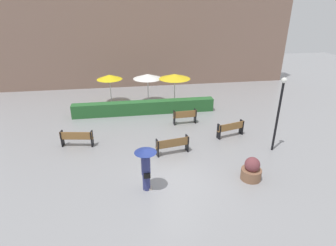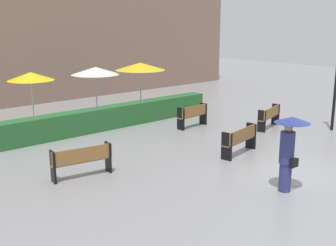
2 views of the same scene
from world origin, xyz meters
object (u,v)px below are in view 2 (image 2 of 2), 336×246
bench_far_right (270,116)px  bench_mid_center (241,139)px  patio_umbrella_yellow (31,76)px  pedestrian_with_umbrella (289,145)px  bench_far_left (82,159)px  patio_umbrella_white (95,71)px  patio_umbrella_yellow_far (140,66)px  bench_back_row (193,115)px

bench_far_right → bench_mid_center: bearing=-158.7°
patio_umbrella_yellow → pedestrian_with_umbrella: bearing=-80.9°
bench_far_left → patio_umbrella_yellow: size_ratio=0.78×
patio_umbrella_yellow → bench_mid_center: bearing=-68.1°
bench_mid_center → pedestrian_with_umbrella: 3.34m
bench_mid_center → bench_far_left: (-5.09, 1.64, 0.00)m
bench_mid_center → bench_far_left: 5.35m
pedestrian_with_umbrella → patio_umbrella_white: patio_umbrella_white is taller
bench_far_left → patio_umbrella_yellow_far: patio_umbrella_yellow_far is taller
bench_mid_center → patio_umbrella_white: size_ratio=0.77×
pedestrian_with_umbrella → patio_umbrella_yellow: size_ratio=0.88×
bench_back_row → bench_mid_center: bearing=-111.5°
bench_far_left → bench_far_right: (8.85, -0.17, -0.00)m
patio_umbrella_yellow_far → pedestrian_with_umbrella: bearing=-106.7°
bench_far_right → pedestrian_with_umbrella: (-5.37, -4.29, 0.74)m
patio_umbrella_white → bench_far_right: bearing=-57.0°
patio_umbrella_white → bench_back_row: bearing=-65.1°
bench_far_left → patio_umbrella_yellow: 7.26m
patio_umbrella_white → pedestrian_with_umbrella: bearing=-95.6°
bench_mid_center → bench_far_right: bench_mid_center is taller
bench_far_left → patio_umbrella_yellow_far: (6.49, 5.58, 1.77)m
bench_far_left → patio_umbrella_white: (4.55, 6.43, 1.64)m
patio_umbrella_white → bench_mid_center: bearing=-86.1°
bench_far_right → patio_umbrella_white: (-4.30, 6.61, 1.64)m
bench_back_row → bench_far_left: bench_back_row is taller
bench_back_row → pedestrian_with_umbrella: 7.29m
bench_far_right → patio_umbrella_yellow: 10.20m
pedestrian_with_umbrella → patio_umbrella_white: 10.99m
patio_umbrella_white → patio_umbrella_yellow_far: patio_umbrella_yellow_far is taller
bench_back_row → bench_far_right: bench_back_row is taller
bench_far_right → patio_umbrella_yellow_far: patio_umbrella_yellow_far is taller
bench_back_row → bench_far_left: 6.89m
bench_far_left → patio_umbrella_white: 8.05m
bench_far_left → bench_back_row: bearing=17.7°
bench_back_row → patio_umbrella_white: bearing=114.9°
bench_back_row → patio_umbrella_white: 5.05m
bench_back_row → patio_umbrella_yellow_far: size_ratio=0.63×
bench_mid_center → patio_umbrella_yellow: patio_umbrella_yellow is taller
bench_mid_center → bench_back_row: size_ratio=1.16×
patio_umbrella_white → patio_umbrella_yellow_far: size_ratio=0.95×
patio_umbrella_yellow → patio_umbrella_yellow_far: patio_umbrella_yellow_far is taller
bench_far_right → patio_umbrella_yellow: bearing=135.5°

